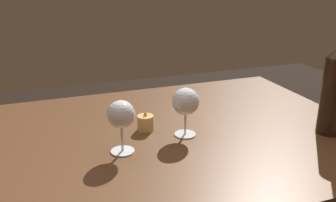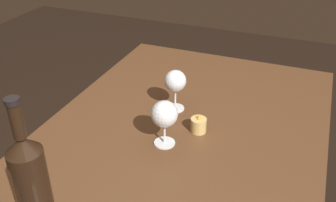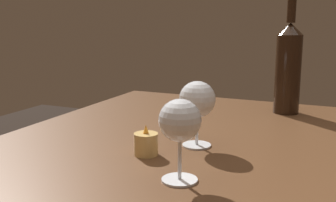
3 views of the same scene
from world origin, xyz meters
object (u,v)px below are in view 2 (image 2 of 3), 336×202
wine_bottle (32,186)px  votive_candle (198,125)px  wine_glass_left (164,115)px  wine_glass_right (175,82)px

wine_bottle → votive_candle: (0.53, -0.21, -0.12)m
wine_glass_left → wine_bottle: wine_bottle is taller
wine_glass_left → wine_bottle: (-0.43, 0.13, 0.04)m
wine_glass_right → wine_bottle: 0.64m
wine_glass_right → votive_candle: wine_glass_right is taller
wine_glass_left → votive_candle: bearing=-36.9°
wine_glass_left → votive_candle: (0.10, -0.08, -0.08)m
wine_glass_left → wine_glass_right: size_ratio=1.00×
wine_bottle → wine_glass_left: bearing=-17.5°
wine_glass_right → votive_candle: 0.18m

